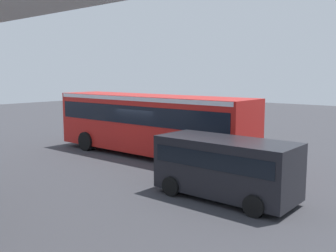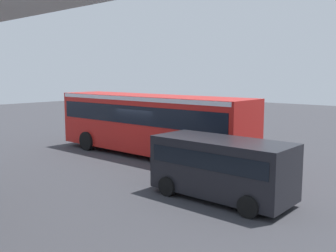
{
  "view_description": "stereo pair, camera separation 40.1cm",
  "coord_description": "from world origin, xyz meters",
  "px_view_note": "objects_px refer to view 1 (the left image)",
  "views": [
    {
      "loc": [
        -13.17,
        14.15,
        4.2
      ],
      "look_at": [
        -0.79,
        -0.72,
        1.6
      ],
      "focal_mm": 40.96,
      "sensor_mm": 36.0,
      "label": 1
    },
    {
      "loc": [
        -13.48,
        13.89,
        4.2
      ],
      "look_at": [
        -0.79,
        -0.72,
        1.6
      ],
      "focal_mm": 40.96,
      "sensor_mm": 36.0,
      "label": 2
    }
  ],
  "objects_px": {
    "city_bus": "(150,120)",
    "traffic_sign": "(203,117)",
    "parked_van": "(226,164)",
    "pedestrian": "(129,123)"
  },
  "relations": [
    {
      "from": "city_bus",
      "to": "traffic_sign",
      "type": "distance_m",
      "value": 3.21
    },
    {
      "from": "city_bus",
      "to": "pedestrian",
      "type": "xyz_separation_m",
      "value": [
        5.42,
        -3.77,
        -1.0
      ]
    },
    {
      "from": "pedestrian",
      "to": "traffic_sign",
      "type": "height_order",
      "value": "traffic_sign"
    },
    {
      "from": "city_bus",
      "to": "traffic_sign",
      "type": "bearing_deg",
      "value": -113.78
    },
    {
      "from": "city_bus",
      "to": "pedestrian",
      "type": "bearing_deg",
      "value": -34.8
    },
    {
      "from": "city_bus",
      "to": "pedestrian",
      "type": "height_order",
      "value": "city_bus"
    },
    {
      "from": "parked_van",
      "to": "traffic_sign",
      "type": "xyz_separation_m",
      "value": [
        5.38,
        -6.45,
        0.71
      ]
    },
    {
      "from": "pedestrian",
      "to": "traffic_sign",
      "type": "bearing_deg",
      "value": 172.99
    },
    {
      "from": "city_bus",
      "to": "traffic_sign",
      "type": "xyz_separation_m",
      "value": [
        -1.3,
        -2.94,
        0.01
      ]
    },
    {
      "from": "parked_van",
      "to": "traffic_sign",
      "type": "height_order",
      "value": "traffic_sign"
    }
  ]
}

